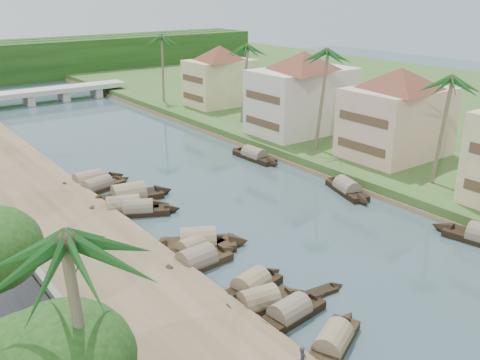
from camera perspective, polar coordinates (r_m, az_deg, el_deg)
ground at (r=39.95m, az=13.77°, el=-8.96°), size 220.00×220.00×0.00m
left_bank at (r=47.05m, az=-19.13°, el=-4.42°), size 10.00×180.00×0.80m
right_bank at (r=65.23m, az=11.27°, el=3.23°), size 16.00×180.00×1.20m
retaining_wall at (r=45.81m, az=-24.23°, el=-4.49°), size 0.40×180.00×1.10m
treeline at (r=125.65m, az=-24.06°, el=11.43°), size 120.00×14.00×8.00m
bridge at (r=99.16m, az=-20.00°, el=8.75°), size 28.00×4.00×2.40m
building_mid at (r=60.94m, az=16.42°, el=7.01°), size 14.11×14.11×9.70m
building_far at (r=69.33m, az=6.68°, el=9.38°), size 15.59×15.59×10.20m
building_distant at (r=85.43m, az=-2.17°, el=11.13°), size 12.62×12.62×9.20m
sampan_2 at (r=31.20m, az=9.85°, el=-16.79°), size 7.14×4.36×1.94m
sampan_3 at (r=33.22m, az=5.30°, el=-14.03°), size 7.19×2.24×1.95m
sampan_4 at (r=34.09m, az=2.01°, el=-12.97°), size 7.09×2.65×2.01m
sampan_5 at (r=35.68m, az=1.22°, el=-11.31°), size 6.73×3.07×2.11m
sampan_6 at (r=38.71m, az=-4.65°, el=-8.69°), size 7.57×2.25×2.23m
sampan_7 at (r=40.54m, az=-4.90°, el=-7.31°), size 7.17×2.29×1.92m
sampan_8 at (r=41.36m, az=-4.50°, el=-6.70°), size 7.98×5.60×2.46m
sampan_9 at (r=47.89m, az=-10.79°, el=-3.18°), size 7.41×4.87×1.96m
sampan_10 at (r=48.52m, az=-12.32°, el=-2.97°), size 8.60×4.50×2.32m
sampan_11 at (r=51.21m, az=-11.74°, el=-1.68°), size 8.94×3.37×2.47m
sampan_12 at (r=54.22m, az=-14.96°, el=-0.74°), size 8.23×3.36×1.97m
sampan_13 at (r=55.94m, az=-15.83°, el=-0.17°), size 8.08×2.10×2.20m
sampan_15 at (r=52.90m, az=11.35°, el=-0.96°), size 3.84×7.92×2.11m
sampan_16 at (r=62.12m, az=1.54°, el=2.59°), size 2.00×8.49×2.08m
canoe_1 at (r=35.65m, az=7.57°, el=-12.12°), size 5.52×1.46×0.88m
canoe_2 at (r=52.59m, az=-13.28°, el=-1.60°), size 5.31×1.79×0.77m
palm_1 at (r=52.39m, az=21.18°, el=9.79°), size 3.20×3.20×11.46m
palm_2 at (r=60.71m, az=8.73°, el=13.17°), size 3.20×3.20×12.63m
palm_3 at (r=73.31m, az=0.30°, el=13.89°), size 3.20×3.20×11.80m
palm_4 at (r=17.34m, az=-17.10°, el=-6.49°), size 3.20×3.20×11.86m
palm_7 at (r=88.10m, az=-8.43°, el=14.71°), size 3.20×3.20×11.82m
tree_6 at (r=75.31m, az=7.61°, el=10.15°), size 4.22×4.22×7.00m
person_near at (r=28.07m, az=6.67°, el=-18.48°), size 0.64×0.61×1.47m
person_far at (r=38.29m, az=-17.49°, el=-8.01°), size 0.79×0.64×1.55m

